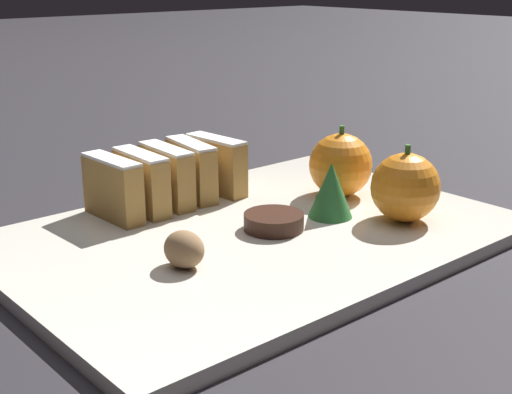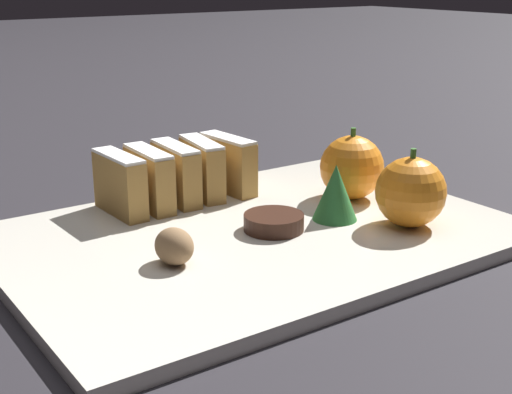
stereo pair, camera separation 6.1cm
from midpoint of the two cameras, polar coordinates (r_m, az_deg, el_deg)
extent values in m
plane|color=#28262B|center=(0.62, 2.80, -3.72)|extent=(6.00, 6.00, 0.00)
cube|color=silver|center=(0.62, 2.81, -3.20)|extent=(0.30, 0.43, 0.01)
cube|color=#B28442|center=(0.66, -8.26, 0.86)|extent=(0.07, 0.02, 0.05)
cube|color=white|center=(0.65, -8.37, 3.24)|extent=(0.07, 0.02, 0.00)
cube|color=#B28442|center=(0.67, -5.98, 1.29)|extent=(0.07, 0.02, 0.05)
cube|color=white|center=(0.66, -6.06, 3.63)|extent=(0.07, 0.02, 0.00)
cube|color=#B28442|center=(0.69, -3.92, 1.75)|extent=(0.07, 0.02, 0.05)
cube|color=white|center=(0.68, -3.97, 4.04)|extent=(0.07, 0.02, 0.00)
cube|color=#B28442|center=(0.71, -1.89, 2.16)|extent=(0.07, 0.03, 0.05)
cube|color=white|center=(0.70, -1.91, 4.40)|extent=(0.07, 0.03, 0.00)
cube|color=#B28442|center=(0.72, 0.17, 2.50)|extent=(0.07, 0.03, 0.05)
cube|color=white|center=(0.71, 0.17, 4.70)|extent=(0.07, 0.03, 0.00)
sphere|color=orange|center=(0.64, 14.96, 0.34)|extent=(0.06, 0.06, 0.06)
cylinder|color=#38702D|center=(0.63, 15.20, 3.28)|extent=(0.01, 0.01, 0.01)
sphere|color=orange|center=(0.71, 10.14, 2.31)|extent=(0.06, 0.06, 0.06)
cylinder|color=#38702D|center=(0.70, 10.30, 5.03)|extent=(0.00, 0.01, 0.01)
ellipsoid|color=#8E6B47|center=(0.55, -3.39, -4.02)|extent=(0.03, 0.03, 0.03)
cylinder|color=#381E14|center=(0.62, 4.26, -2.07)|extent=(0.05, 0.05, 0.01)
cone|color=#2D7538|center=(0.65, 9.08, 0.33)|extent=(0.04, 0.04, 0.05)
camera|label=1|loc=(0.03, -87.14, 0.92)|focal=50.00mm
camera|label=2|loc=(0.03, 92.86, -0.92)|focal=50.00mm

